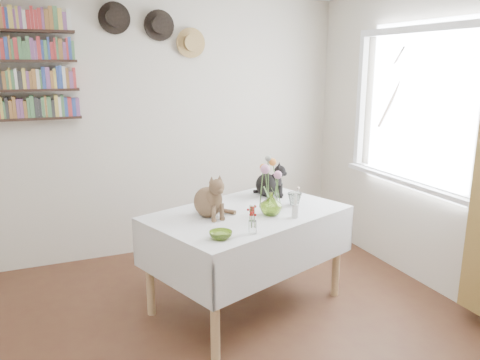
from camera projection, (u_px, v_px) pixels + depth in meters
name	position (u px, v px, depth m)	size (l,w,h in m)	color
room	(234.00, 181.00, 2.50)	(4.08, 4.58, 2.58)	brown
window	(416.00, 120.00, 3.92)	(0.12, 1.52, 1.32)	white
dining_table	(247.00, 235.00, 3.58)	(1.66, 1.36, 0.77)	white
tabby_cat	(208.00, 194.00, 3.40)	(0.22, 0.28, 0.33)	brown
black_cat	(267.00, 179.00, 3.92)	(0.20, 0.25, 0.30)	black
flower_vase	(271.00, 204.00, 3.44)	(0.16, 0.16, 0.17)	#ACD252
green_bowl	(221.00, 235.00, 2.99)	(0.15, 0.15, 0.05)	#ACD252
drinking_glass	(295.00, 199.00, 3.68)	(0.11, 0.11, 0.10)	white
candlestick	(295.00, 210.00, 3.39)	(0.05, 0.05, 0.18)	white
berry_jar	(253.00, 220.00, 3.06)	(0.05, 0.05, 0.22)	white
porcelain_figurine	(298.00, 192.00, 3.93)	(0.05, 0.05, 0.09)	white
flower_bouquet	(271.00, 169.00, 3.39)	(0.17, 0.12, 0.39)	#4C7233
bookshelf_unit	(14.00, 66.00, 3.88)	(1.00, 0.16, 0.91)	#301F17
wall_hats	(156.00, 29.00, 4.28)	(0.98, 0.09, 0.48)	black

